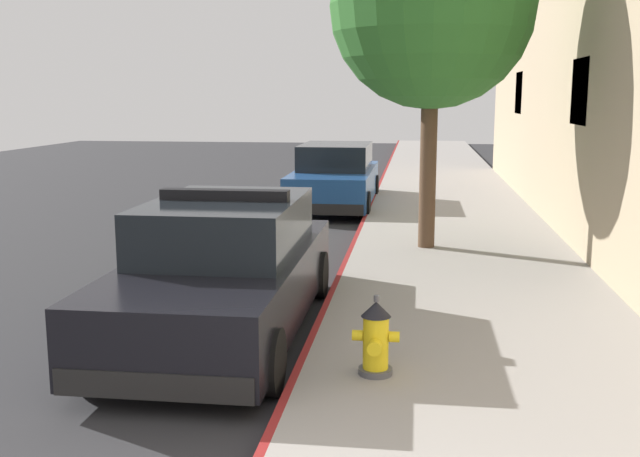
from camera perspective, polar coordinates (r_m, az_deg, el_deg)
name	(u,v)px	position (r m, az deg, el deg)	size (l,w,h in m)	color
ground_plane	(136,249)	(14.38, -13.91, -1.50)	(30.36, 60.00, 0.20)	#2B2B2D
sidewalk_pavement	(461,247)	(13.39, 10.73, -1.43)	(3.69, 60.00, 0.17)	gray
curb_painted_edge	(355,245)	(13.41, 2.67, -1.24)	(0.08, 60.00, 0.17)	maroon
police_cruiser	(225,271)	(8.65, -7.29, -3.23)	(1.94, 4.84, 1.68)	black
parked_car_silver_ahead	(335,178)	(18.29, 1.18, 3.92)	(1.94, 4.84, 1.56)	navy
fire_hydrant	(376,338)	(6.98, 4.29, -8.40)	(0.44, 0.40, 0.76)	#4C4C51
street_tree	(432,6)	(12.75, 8.60, 16.51)	(3.37, 3.37, 5.70)	brown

